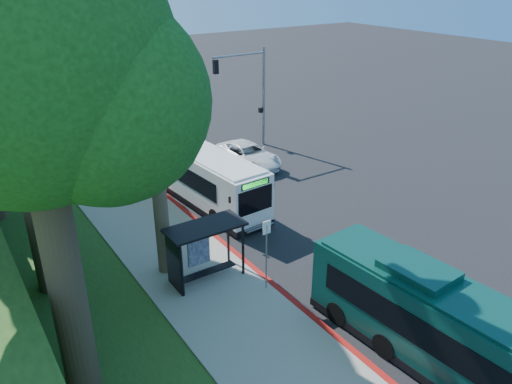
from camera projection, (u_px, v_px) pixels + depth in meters
ground at (295, 211)px, 26.73m from camera, size 140.00×140.00×0.00m
sidewalk at (170, 249)px, 23.01m from camera, size 4.50×70.00×0.12m
red_curb at (260, 274)px, 21.15m from camera, size 0.25×30.00×0.13m
grass_verge at (17, 239)px, 23.92m from camera, size 8.00×70.00×0.06m
bus_shelter at (199, 242)px, 20.15m from camera, size 3.20×1.51×2.55m
stop_sign_pole at (266, 246)px, 19.35m from camera, size 0.35×0.06×3.17m
traffic_signal_pole at (252, 86)px, 34.37m from camera, size 4.10×0.30×7.00m
tree_6 at (30, 74)px, 11.62m from camera, size 7.56×7.20×13.74m
white_bus at (195, 171)px, 27.80m from camera, size 3.05×10.97×3.23m
teal_bus at (458, 335)px, 15.42m from camera, size 3.06×11.02×3.25m
pickup at (248, 155)px, 32.53m from camera, size 2.61×5.29×1.44m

